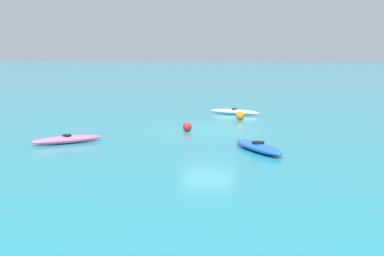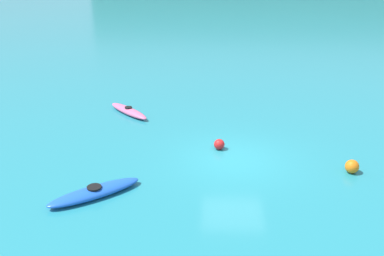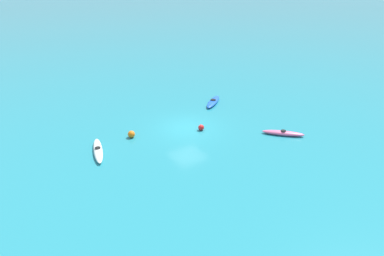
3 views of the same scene
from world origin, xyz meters
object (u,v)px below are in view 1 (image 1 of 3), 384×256
at_px(kayak_pink, 67,140).
at_px(kayak_blue, 258,147).
at_px(buoy_orange, 240,116).
at_px(buoy_red, 187,127).
at_px(kayak_white, 234,112).

distance_m(kayak_pink, kayak_blue, 7.90).
xyz_separation_m(kayak_blue, buoy_orange, (8.93, 2.10, 0.09)).
height_order(kayak_blue, buoy_red, buoy_red).
relative_size(kayak_pink, buoy_orange, 5.03).
distance_m(kayak_pink, buoy_orange, 10.91).
relative_size(kayak_white, buoy_orange, 6.69).
xyz_separation_m(kayak_blue, kayak_white, (11.62, 2.88, -0.00)).
xyz_separation_m(kayak_pink, buoy_orange, (9.25, -5.80, 0.09)).
distance_m(kayak_blue, buoy_orange, 9.18).
distance_m(kayak_pink, kayak_white, 12.95).
bearing_deg(buoy_red, kayak_pink, 138.17).
distance_m(kayak_blue, kayak_white, 11.97).
height_order(kayak_white, buoy_orange, buoy_orange).
height_order(kayak_white, buoy_red, buoy_red).
relative_size(kayak_blue, kayak_white, 0.89).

